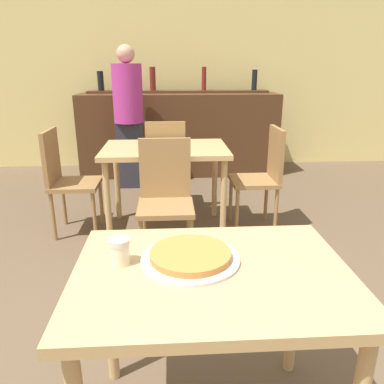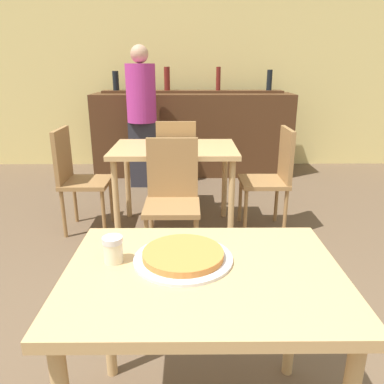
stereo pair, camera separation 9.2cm
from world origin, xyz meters
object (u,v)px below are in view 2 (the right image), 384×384
chair_far_side_left (76,174)px  person_standing (142,113)px  chair_far_side_right (273,173)px  chair_far_side_front (172,193)px  pizza_tray (183,256)px  chair_far_side_back (177,159)px  cheese_shaker (113,249)px

chair_far_side_left → person_standing: 1.42m
chair_far_side_right → person_standing: bearing=-135.5°
chair_far_side_front → person_standing: 1.91m
chair_far_side_right → pizza_tray: bearing=-21.5°
pizza_tray → chair_far_side_right: bearing=68.5°
pizza_tray → person_standing: bearing=99.3°
chair_far_side_front → chair_far_side_back: bearing=90.0°
chair_far_side_front → cheese_shaker: (-0.15, -1.40, 0.26)m
chair_far_side_back → cheese_shaker: size_ratio=9.39×
cheese_shaker → person_standing: size_ratio=0.06×
chair_far_side_back → pizza_tray: (0.10, -2.44, 0.23)m
chair_far_side_back → person_standing: size_ratio=0.56×
pizza_tray → person_standing: 3.27m
chair_far_side_back → pizza_tray: chair_far_side_back is taller
chair_far_side_right → person_standing: (-1.28, 1.31, 0.36)m
chair_far_side_back → chair_far_side_right: size_ratio=1.00×
chair_far_side_front → chair_far_side_left: (-0.86, 0.53, 0.00)m
pizza_tray → cheese_shaker: cheese_shaker is taller
cheese_shaker → chair_far_side_left: bearing=110.2°
chair_far_side_left → chair_far_side_back: bearing=-58.5°
cheese_shaker → pizza_tray: bearing=1.9°
pizza_tray → cheese_shaker: size_ratio=3.72×
chair_far_side_front → cheese_shaker: size_ratio=9.39×
chair_far_side_back → cheese_shaker: 2.47m
chair_far_side_left → cheese_shaker: bearing=-159.8°
chair_far_side_back → pizza_tray: 2.46m
pizza_tray → person_standing: (-0.53, 3.22, 0.13)m
chair_far_side_front → chair_far_side_right: same height
chair_far_side_front → chair_far_side_right: bearing=31.5°
chair_far_side_front → cheese_shaker: bearing=-96.0°
chair_far_side_right → cheese_shaker: (-1.00, -1.93, 0.26)m
chair_far_side_back → chair_far_side_right: 1.01m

